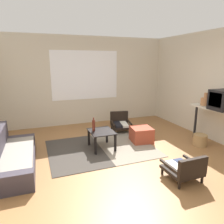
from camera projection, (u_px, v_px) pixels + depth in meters
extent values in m
plane|color=olive|center=(124.00, 164.00, 4.08)|extent=(7.80, 7.80, 0.00)
cube|color=beige|center=(85.00, 81.00, 6.54)|extent=(5.60, 0.12, 2.70)
cube|color=white|center=(85.00, 75.00, 6.44)|extent=(2.08, 0.01, 1.48)
cube|color=beige|center=(222.00, 87.00, 4.95)|extent=(0.12, 6.60, 2.70)
cube|color=#38332D|center=(76.00, 152.00, 4.59)|extent=(1.18, 1.83, 0.01)
cube|color=gray|center=(125.00, 145.00, 4.99)|extent=(1.18, 1.83, 0.01)
cube|color=#38333D|center=(16.00, 162.00, 3.91)|extent=(0.71, 1.89, 0.23)
cube|color=gray|center=(17.00, 153.00, 3.88)|extent=(0.61, 1.71, 0.10)
cube|color=#38333D|center=(19.00, 143.00, 4.67)|extent=(0.68, 0.19, 0.33)
cube|color=#38333D|center=(11.00, 184.00, 3.12)|extent=(0.68, 0.19, 0.33)
cube|color=black|center=(101.00, 131.00, 4.70)|extent=(0.53, 0.64, 0.02)
cube|color=black|center=(89.00, 137.00, 4.93)|extent=(0.04, 0.04, 0.40)
cube|color=black|center=(107.00, 135.00, 5.08)|extent=(0.04, 0.04, 0.40)
cube|color=black|center=(95.00, 146.00, 4.42)|extent=(0.04, 0.04, 0.40)
cube|color=black|center=(115.00, 143.00, 4.58)|extent=(0.04, 0.04, 0.40)
cylinder|color=black|center=(130.00, 131.00, 5.77)|extent=(0.04, 0.04, 0.13)
cylinder|color=black|center=(115.00, 132.00, 5.70)|extent=(0.04, 0.04, 0.13)
cylinder|color=black|center=(126.00, 126.00, 6.23)|extent=(0.04, 0.04, 0.13)
cylinder|color=black|center=(112.00, 127.00, 6.16)|extent=(0.04, 0.04, 0.13)
cube|color=black|center=(121.00, 126.00, 5.95)|extent=(0.62, 0.65, 0.05)
cube|color=silver|center=(124.00, 124.00, 5.93)|extent=(0.27, 0.53, 0.06)
cube|color=black|center=(118.00, 125.00, 5.90)|extent=(0.27, 0.53, 0.06)
cube|color=black|center=(119.00, 117.00, 6.14)|extent=(0.53, 0.17, 0.34)
cube|color=black|center=(129.00, 122.00, 5.96)|extent=(0.15, 0.56, 0.04)
cube|color=black|center=(112.00, 123.00, 5.88)|extent=(0.15, 0.56, 0.04)
cylinder|color=black|center=(162.00, 171.00, 3.68)|extent=(0.04, 0.04, 0.13)
cylinder|color=black|center=(183.00, 166.00, 3.84)|extent=(0.04, 0.04, 0.13)
cylinder|color=black|center=(179.00, 185.00, 3.26)|extent=(0.04, 0.04, 0.13)
cylinder|color=black|center=(202.00, 179.00, 3.42)|extent=(0.04, 0.04, 0.13)
cube|color=black|center=(182.00, 170.00, 3.53)|extent=(0.54, 0.54, 0.05)
cube|color=beige|center=(177.00, 168.00, 3.50)|extent=(0.18, 0.48, 0.06)
cube|color=#2D3856|center=(186.00, 166.00, 3.57)|extent=(0.18, 0.48, 0.06)
cube|color=black|center=(193.00, 167.00, 3.27)|extent=(0.54, 0.07, 0.30)
cube|color=black|center=(170.00, 167.00, 3.42)|extent=(0.05, 0.54, 0.04)
cube|color=black|center=(194.00, 162.00, 3.59)|extent=(0.05, 0.54, 0.04)
cube|color=#993D28|center=(141.00, 135.00, 5.16)|extent=(0.55, 0.55, 0.37)
cube|color=beige|center=(218.00, 110.00, 4.72)|extent=(0.37, 1.42, 0.04)
cylinder|color=black|center=(195.00, 121.00, 5.42)|extent=(0.06, 0.06, 0.86)
cube|color=black|center=(224.00, 100.00, 4.56)|extent=(0.50, 0.43, 0.44)
cube|color=black|center=(215.00, 100.00, 4.47)|extent=(0.01, 0.34, 0.31)
cylinder|color=#A87047|center=(205.00, 102.00, 5.05)|extent=(0.22, 0.22, 0.18)
cylinder|color=#A87047|center=(206.00, 95.00, 5.01)|extent=(0.09, 0.09, 0.13)
cylinder|color=#5B2319|center=(94.00, 126.00, 4.68)|extent=(0.07, 0.07, 0.25)
cylinder|color=#5B2319|center=(93.00, 119.00, 4.65)|extent=(0.03, 0.03, 0.06)
cylinder|color=#9E7A4C|center=(200.00, 140.00, 4.93)|extent=(0.32, 0.32, 0.27)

